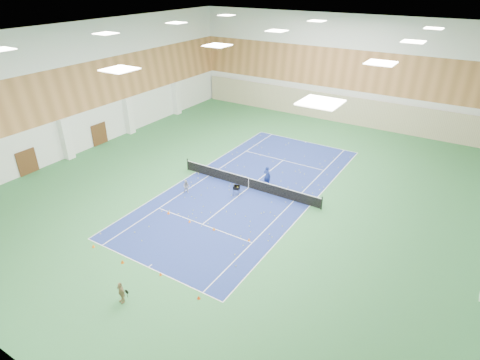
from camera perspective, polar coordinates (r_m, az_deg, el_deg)
name	(u,v)px	position (r m, az deg, el deg)	size (l,w,h in m)	color
ground	(249,188)	(33.32, 1.22, -1.12)	(40.00, 40.00, 0.00)	#30703D
room_shell	(249,119)	(30.89, 1.34, 8.69)	(36.00, 40.00, 12.00)	white
wood_cladding	(250,93)	(30.30, 1.38, 12.27)	(36.00, 40.00, 8.00)	#B57743
ceiling_light_grid	(250,37)	(29.50, 1.47, 19.63)	(21.40, 25.40, 0.06)	white
court_surface	(249,188)	(33.32, 1.22, -1.11)	(10.97, 23.77, 0.01)	navy
tennis_balls_scatter	(249,187)	(33.30, 1.22, -1.05)	(10.57, 22.77, 0.07)	#CBCF23
tennis_net	(249,182)	(33.06, 1.23, -0.28)	(12.80, 0.10, 1.10)	black
back_curtain	(334,108)	(49.45, 13.27, 9.94)	(35.40, 0.16, 3.20)	#C6B793
door_left_a	(27,162)	(39.90, -28.01, 2.27)	(0.08, 1.80, 2.20)	#593319
door_left_b	(99,134)	(43.94, -19.36, 6.18)	(0.08, 1.80, 2.20)	#593319
coach	(267,176)	(33.30, 3.88, 0.56)	(0.66, 0.43, 1.82)	navy
child_court	(186,187)	(32.63, -7.64, -0.94)	(0.54, 0.42, 1.11)	#93929A
child_apron	(121,292)	(23.29, -16.56, -15.05)	(0.78, 0.33, 1.34)	#A0845B
ball_cart	(237,191)	(32.03, -0.49, -1.51)	(0.49, 0.49, 0.85)	black
cone_svc_a	(168,212)	(30.27, -10.15, -4.55)	(0.22, 0.22, 0.24)	orange
cone_svc_b	(190,221)	(29.08, -7.19, -5.80)	(0.19, 0.19, 0.21)	orange
cone_svc_c	(214,229)	(28.10, -3.73, -6.92)	(0.21, 0.21, 0.23)	#E05C0B
cone_svc_d	(249,240)	(27.03, 1.28, -8.46)	(0.19, 0.19, 0.21)	orange
cone_base_a	(93,246)	(28.15, -20.14, -8.77)	(0.20, 0.20, 0.22)	orange
cone_base_b	(122,261)	(26.23, -16.39, -11.05)	(0.21, 0.21, 0.23)	#E15C0B
cone_base_c	(161,274)	(24.81, -11.24, -12.95)	(0.18, 0.18, 0.20)	#FF630D
cone_base_d	(199,297)	(23.04, -5.90, -16.24)	(0.20, 0.20, 0.22)	#E9400C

